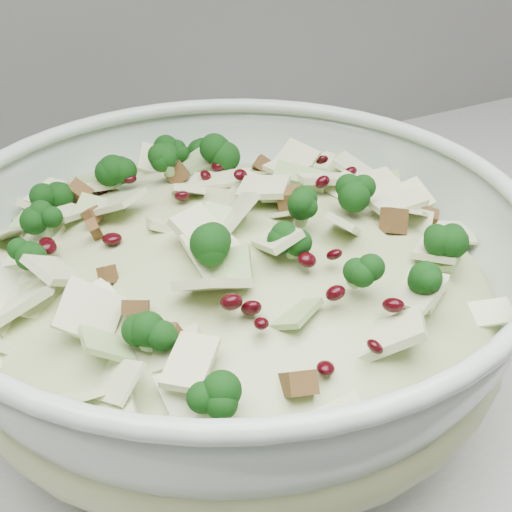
{
  "coord_description": "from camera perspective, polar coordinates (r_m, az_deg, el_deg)",
  "views": [
    {
      "loc": [
        -0.38,
        1.24,
        1.27
      ],
      "look_at": [
        -0.19,
        1.6,
        1.01
      ],
      "focal_mm": 50.0,
      "sensor_mm": 36.0,
      "label": 1
    }
  ],
  "objects": [
    {
      "name": "salad",
      "position": [
        0.48,
        -1.87,
        -1.09
      ],
      "size": [
        0.51,
        0.51,
        0.16
      ],
      "rotation": [
        0.0,
        0.0,
        0.69
      ],
      "color": "#A9B57C",
      "rests_on": "mixing_bowl"
    },
    {
      "name": "mixing_bowl",
      "position": [
        0.49,
        -1.82,
        -3.56
      ],
      "size": [
        0.47,
        0.47,
        0.16
      ],
      "rotation": [
        0.0,
        0.0,
        0.26
      ],
      "color": "#B6C8B8",
      "rests_on": "counter"
    }
  ]
}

